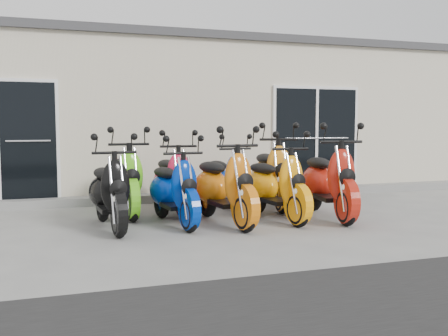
{
  "coord_description": "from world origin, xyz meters",
  "views": [
    {
      "loc": [
        -2.63,
        -7.48,
        1.49
      ],
      "look_at": [
        0.0,
        0.6,
        0.75
      ],
      "focal_mm": 40.0,
      "sensor_mm": 36.0,
      "label": 1
    }
  ],
  "objects_px": {
    "scooter_back_blue": "(226,171)",
    "scooter_back_yellow": "(271,165)",
    "scooter_front_black": "(109,181)",
    "scooter_front_blue": "(173,180)",
    "scooter_front_orange_a": "(224,175)",
    "scooter_back_red": "(172,171)",
    "scooter_front_orange_b": "(275,175)",
    "scooter_front_red": "(329,170)",
    "scooter_back_green": "(125,171)"
  },
  "relations": [
    {
      "from": "scooter_back_green",
      "to": "scooter_front_orange_a",
      "type": "bearing_deg",
      "value": -45.79
    },
    {
      "from": "scooter_front_blue",
      "to": "scooter_back_yellow",
      "type": "distance_m",
      "value": 2.26
    },
    {
      "from": "scooter_back_green",
      "to": "scooter_back_blue",
      "type": "relative_size",
      "value": 1.1
    },
    {
      "from": "scooter_front_black",
      "to": "scooter_back_yellow",
      "type": "distance_m",
      "value": 3.13
    },
    {
      "from": "scooter_front_blue",
      "to": "scooter_front_red",
      "type": "bearing_deg",
      "value": -12.32
    },
    {
      "from": "scooter_back_yellow",
      "to": "scooter_back_red",
      "type": "bearing_deg",
      "value": -173.67
    },
    {
      "from": "scooter_front_orange_a",
      "to": "scooter_back_green",
      "type": "distance_m",
      "value": 1.81
    },
    {
      "from": "scooter_front_red",
      "to": "scooter_back_yellow",
      "type": "distance_m",
      "value": 1.3
    },
    {
      "from": "scooter_back_blue",
      "to": "scooter_back_yellow",
      "type": "height_order",
      "value": "scooter_back_yellow"
    },
    {
      "from": "scooter_back_red",
      "to": "scooter_back_blue",
      "type": "bearing_deg",
      "value": 1.54
    },
    {
      "from": "scooter_back_yellow",
      "to": "scooter_front_red",
      "type": "bearing_deg",
      "value": -60.2
    },
    {
      "from": "scooter_front_blue",
      "to": "scooter_back_red",
      "type": "distance_m",
      "value": 1.12
    },
    {
      "from": "scooter_front_orange_a",
      "to": "scooter_back_blue",
      "type": "distance_m",
      "value": 1.4
    },
    {
      "from": "scooter_front_black",
      "to": "scooter_back_red",
      "type": "distance_m",
      "value": 1.6
    },
    {
      "from": "scooter_front_orange_b",
      "to": "scooter_back_yellow",
      "type": "distance_m",
      "value": 1.2
    },
    {
      "from": "scooter_front_orange_a",
      "to": "scooter_back_red",
      "type": "height_order",
      "value": "scooter_front_orange_a"
    },
    {
      "from": "scooter_front_orange_b",
      "to": "scooter_front_blue",
      "type": "bearing_deg",
      "value": 169.34
    },
    {
      "from": "scooter_front_blue",
      "to": "scooter_front_orange_b",
      "type": "relative_size",
      "value": 0.96
    },
    {
      "from": "scooter_back_blue",
      "to": "scooter_back_yellow",
      "type": "xyz_separation_m",
      "value": [
        0.83,
        -0.13,
        0.1
      ]
    },
    {
      "from": "scooter_front_red",
      "to": "scooter_back_red",
      "type": "distance_m",
      "value": 2.61
    },
    {
      "from": "scooter_front_black",
      "to": "scooter_back_blue",
      "type": "relative_size",
      "value": 1.03
    },
    {
      "from": "scooter_back_green",
      "to": "scooter_back_yellow",
      "type": "relative_size",
      "value": 0.96
    },
    {
      "from": "scooter_front_black",
      "to": "scooter_front_red",
      "type": "height_order",
      "value": "scooter_front_red"
    },
    {
      "from": "scooter_front_black",
      "to": "scooter_front_red",
      "type": "distance_m",
      "value": 3.43
    },
    {
      "from": "scooter_front_orange_a",
      "to": "scooter_front_blue",
      "type": "bearing_deg",
      "value": 158.98
    },
    {
      "from": "scooter_back_blue",
      "to": "scooter_back_green",
      "type": "bearing_deg",
      "value": 177.84
    },
    {
      "from": "scooter_front_orange_a",
      "to": "scooter_back_yellow",
      "type": "xyz_separation_m",
      "value": [
        1.29,
        1.19,
        0.03
      ]
    },
    {
      "from": "scooter_front_blue",
      "to": "scooter_back_green",
      "type": "height_order",
      "value": "scooter_back_green"
    },
    {
      "from": "scooter_front_blue",
      "to": "scooter_back_yellow",
      "type": "height_order",
      "value": "scooter_back_yellow"
    },
    {
      "from": "scooter_front_black",
      "to": "scooter_front_orange_a",
      "type": "xyz_separation_m",
      "value": [
        1.66,
        -0.16,
        0.05
      ]
    },
    {
      "from": "scooter_front_orange_b",
      "to": "scooter_front_red",
      "type": "bearing_deg",
      "value": -12.64
    },
    {
      "from": "scooter_back_green",
      "to": "scooter_front_red",
      "type": "bearing_deg",
      "value": -24.98
    },
    {
      "from": "scooter_front_black",
      "to": "scooter_back_red",
      "type": "height_order",
      "value": "scooter_back_red"
    },
    {
      "from": "scooter_front_blue",
      "to": "scooter_back_green",
      "type": "bearing_deg",
      "value": 111.44
    },
    {
      "from": "scooter_front_blue",
      "to": "scooter_back_red",
      "type": "xyz_separation_m",
      "value": [
        0.22,
        1.1,
        0.03
      ]
    },
    {
      "from": "scooter_front_blue",
      "to": "scooter_front_red",
      "type": "relative_size",
      "value": 0.88
    },
    {
      "from": "scooter_front_orange_a",
      "to": "scooter_back_yellow",
      "type": "relative_size",
      "value": 0.96
    },
    {
      "from": "scooter_back_yellow",
      "to": "scooter_back_green",
      "type": "bearing_deg",
      "value": -172.03
    },
    {
      "from": "scooter_front_blue",
      "to": "scooter_back_blue",
      "type": "bearing_deg",
      "value": 36.18
    },
    {
      "from": "scooter_front_blue",
      "to": "scooter_front_red",
      "type": "height_order",
      "value": "scooter_front_red"
    },
    {
      "from": "scooter_front_black",
      "to": "scooter_front_blue",
      "type": "xyz_separation_m",
      "value": [
        0.94,
        0.01,
        -0.02
      ]
    },
    {
      "from": "scooter_front_black",
      "to": "scooter_back_yellow",
      "type": "relative_size",
      "value": 0.9
    },
    {
      "from": "scooter_front_orange_a",
      "to": "scooter_back_blue",
      "type": "height_order",
      "value": "scooter_front_orange_a"
    },
    {
      "from": "scooter_back_green",
      "to": "scooter_back_blue",
      "type": "bearing_deg",
      "value": 0.15
    },
    {
      "from": "scooter_front_orange_a",
      "to": "scooter_front_orange_b",
      "type": "height_order",
      "value": "scooter_front_orange_a"
    },
    {
      "from": "scooter_front_black",
      "to": "scooter_back_red",
      "type": "relative_size",
      "value": 0.98
    },
    {
      "from": "scooter_front_orange_b",
      "to": "scooter_back_blue",
      "type": "height_order",
      "value": "scooter_front_orange_b"
    },
    {
      "from": "scooter_front_black",
      "to": "scooter_back_green",
      "type": "relative_size",
      "value": 0.94
    },
    {
      "from": "scooter_back_red",
      "to": "scooter_front_red",
      "type": "bearing_deg",
      "value": -31.25
    },
    {
      "from": "scooter_front_black",
      "to": "scooter_front_orange_b",
      "type": "relative_size",
      "value": 0.99
    }
  ]
}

